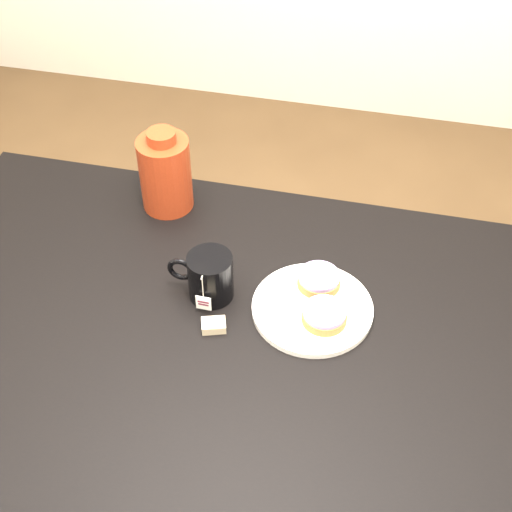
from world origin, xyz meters
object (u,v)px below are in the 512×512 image
bagel_front (324,315)px  plate (312,308)px  bagel_back (319,280)px  teabag_pouch (214,325)px  mug (209,276)px  bagel_package (165,173)px  table (238,371)px

bagel_front → plate: bearing=132.7°
bagel_front → bagel_back: bearing=105.5°
bagel_back → bagel_front: bearing=-74.5°
bagel_front → teabag_pouch: bearing=-164.3°
mug → teabag_pouch: (0.03, -0.08, -0.04)m
bagel_package → table: bearing=-55.1°
mug → teabag_pouch: mug is taller
bagel_package → teabag_pouch: bearing=-59.3°
teabag_pouch → bagel_package: (-0.19, 0.33, 0.08)m
bagel_back → teabag_pouch: 0.23m
plate → bagel_front: (0.03, -0.03, 0.02)m
teabag_pouch → bagel_package: size_ratio=0.23×
bagel_package → mug: bearing=-56.0°
mug → bagel_back: bearing=17.6°
mug → bagel_package: (-0.16, 0.24, 0.04)m
plate → table: bearing=-137.6°
bagel_front → teabag_pouch: 0.21m
table → bagel_package: (-0.25, 0.35, 0.17)m
table → mug: mug is taller
bagel_back → mug: (-0.20, -0.06, 0.02)m
teabag_pouch → bagel_back: bearing=39.6°
bagel_front → bagel_package: 0.48m
bagel_front → teabag_pouch: bagel_front is taller
table → teabag_pouch: teabag_pouch is taller
plate → bagel_back: bagel_back is taller
plate → bagel_package: (-0.37, 0.24, 0.08)m
plate → teabag_pouch: (-0.17, -0.08, 0.00)m
bagel_back → teabag_pouch: (-0.17, -0.14, -0.02)m
table → bagel_package: size_ratio=7.28×
table → plate: plate is taller
teabag_pouch → bagel_package: bagel_package is taller
bagel_back → teabag_pouch: bearing=-140.4°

